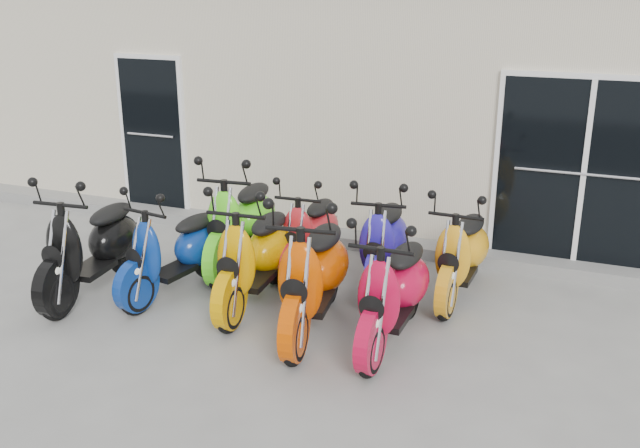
# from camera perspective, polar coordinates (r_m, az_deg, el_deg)

# --- Properties ---
(ground) EXTENTS (80.00, 80.00, 0.00)m
(ground) POSITION_cam_1_polar(r_m,az_deg,el_deg) (7.54, -1.72, -6.78)
(ground) COLOR gray
(ground) RESTS_ON ground
(building) EXTENTS (14.00, 6.00, 3.20)m
(building) POSITION_cam_1_polar(r_m,az_deg,el_deg) (11.86, 8.48, 10.58)
(building) COLOR beige
(building) RESTS_ON ground
(front_step) EXTENTS (14.00, 0.40, 0.15)m
(front_step) POSITION_cam_1_polar(r_m,az_deg,el_deg) (9.25, 3.29, -1.33)
(front_step) COLOR gray
(front_step) RESTS_ON ground
(door_left) EXTENTS (1.07, 0.08, 2.22)m
(door_left) POSITION_cam_1_polar(r_m,az_deg,el_deg) (10.48, -13.25, 7.33)
(door_left) COLOR black
(door_left) RESTS_ON front_step
(door_right) EXTENTS (2.02, 0.08, 2.22)m
(door_right) POSITION_cam_1_polar(r_m,az_deg,el_deg) (8.62, 20.41, 4.25)
(door_right) COLOR black
(door_right) RESTS_ON front_step
(scooter_front_black) EXTENTS (0.89, 1.99, 1.42)m
(scooter_front_black) POSITION_cam_1_polar(r_m,az_deg,el_deg) (8.01, -17.92, -0.63)
(scooter_front_black) COLOR black
(scooter_front_black) RESTS_ON ground
(scooter_front_blue) EXTENTS (0.90, 1.83, 1.29)m
(scooter_front_blue) POSITION_cam_1_polar(r_m,az_deg,el_deg) (7.80, -11.60, -1.13)
(scooter_front_blue) COLOR navy
(scooter_front_blue) RESTS_ON ground
(scooter_front_orange_a) EXTENTS (0.83, 1.95, 1.41)m
(scooter_front_orange_a) POSITION_cam_1_polar(r_m,az_deg,el_deg) (7.39, -5.27, -1.48)
(scooter_front_orange_a) COLOR #D89400
(scooter_front_orange_a) RESTS_ON ground
(scooter_front_orange_b) EXTENTS (1.00, 2.08, 1.48)m
(scooter_front_orange_b) POSITION_cam_1_polar(r_m,az_deg,el_deg) (6.80, -0.51, -2.88)
(scooter_front_orange_b) COLOR #CF4400
(scooter_front_orange_b) RESTS_ON ground
(scooter_front_red) EXTENTS (0.69, 1.85, 1.36)m
(scooter_front_red) POSITION_cam_1_polar(r_m,az_deg,el_deg) (6.60, 5.94, -4.26)
(scooter_front_red) COLOR #B9092F
(scooter_front_red) RESTS_ON ground
(scooter_back_green) EXTENTS (0.93, 2.04, 1.46)m
(scooter_back_green) POSITION_cam_1_polar(r_m,az_deg,el_deg) (8.40, -6.37, 1.20)
(scooter_back_green) COLOR #54E91C
(scooter_back_green) RESTS_ON ground
(scooter_back_red) EXTENTS (0.71, 1.72, 1.25)m
(scooter_back_red) POSITION_cam_1_polar(r_m,az_deg,el_deg) (8.21, -0.81, 0.14)
(scooter_back_red) COLOR #B31B21
(scooter_back_red) RESTS_ON ground
(scooter_back_blue) EXTENTS (0.90, 1.88, 1.34)m
(scooter_back_blue) POSITION_cam_1_polar(r_m,az_deg,el_deg) (7.86, 5.13, -0.48)
(scooter_back_blue) COLOR #251A9D
(scooter_back_blue) RESTS_ON ground
(scooter_back_yellow) EXTENTS (0.69, 1.77, 1.30)m
(scooter_back_yellow) POSITION_cam_1_polar(r_m,az_deg,el_deg) (7.70, 11.33, -1.35)
(scooter_back_yellow) COLOR orange
(scooter_back_yellow) RESTS_ON ground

